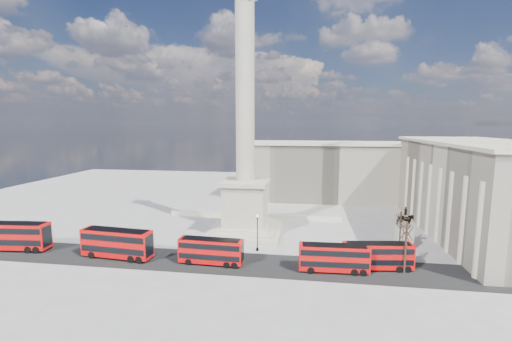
{
  "coord_description": "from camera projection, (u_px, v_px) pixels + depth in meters",
  "views": [
    {
      "loc": [
        11.68,
        -60.45,
        21.9
      ],
      "look_at": [
        2.82,
        0.18,
        13.47
      ],
      "focal_mm": 24.0,
      "sensor_mm": 36.0,
      "label": 1
    }
  ],
  "objects": [
    {
      "name": "red_bus_b",
      "position": [
        211.0,
        251.0,
        53.44
      ],
      "size": [
        10.21,
        2.8,
        4.1
      ],
      "rotation": [
        0.0,
        0.0,
        -0.04
      ],
      "color": "red",
      "rests_on": "ground"
    },
    {
      "name": "ground",
      "position": [
        241.0,
        242.0,
        63.92
      ],
      "size": [
        180.0,
        180.0,
        0.0
      ],
      "primitive_type": "plane",
      "color": "#A29F99",
      "rests_on": "ground"
    },
    {
      "name": "pedestrian_standing",
      "position": [
        349.0,
        255.0,
        54.95
      ],
      "size": [
        1.11,
        1.02,
        1.84
      ],
      "primitive_type": "imported",
      "rotation": [
        0.0,
        0.0,
        3.6
      ],
      "color": "black",
      "rests_on": "ground"
    },
    {
      "name": "red_bus_e",
      "position": [
        14.0,
        236.0,
        59.31
      ],
      "size": [
        12.3,
        3.77,
        4.91
      ],
      "rotation": [
        0.0,
        0.0,
        0.08
      ],
      "color": "red",
      "rests_on": "ground"
    },
    {
      "name": "bare_tree_mid",
      "position": [
        401.0,
        218.0,
        58.99
      ],
      "size": [
        1.9,
        1.9,
        7.2
      ],
      "rotation": [
        0.0,
        0.0,
        0.34
      ],
      "color": "#332319",
      "rests_on": "ground"
    },
    {
      "name": "asphalt_road",
      "position": [
        260.0,
        265.0,
        53.4
      ],
      "size": [
        120.0,
        9.0,
        0.01
      ],
      "primitive_type": "cube",
      "color": "black",
      "rests_on": "ground"
    },
    {
      "name": "red_bus_c",
      "position": [
        334.0,
        258.0,
        50.64
      ],
      "size": [
        10.32,
        2.78,
        4.15
      ],
      "rotation": [
        0.0,
        0.0,
        0.04
      ],
      "color": "red",
      "rests_on": "ground"
    },
    {
      "name": "nelsons_column",
      "position": [
        245.0,
        170.0,
        67.06
      ],
      "size": [
        14.0,
        14.0,
        49.85
      ],
      "color": "#BDB69E",
      "rests_on": "ground"
    },
    {
      "name": "bare_tree_far",
      "position": [
        445.0,
        198.0,
        73.21
      ],
      "size": [
        1.91,
        1.91,
        7.81
      ],
      "rotation": [
        0.0,
        0.0,
        -0.15
      ],
      "color": "#332319",
      "rests_on": "ground"
    },
    {
      "name": "pedestrian_walking",
      "position": [
        366.0,
        254.0,
        55.43
      ],
      "size": [
        0.7,
        0.5,
        1.79
      ],
      "primitive_type": "imported",
      "rotation": [
        0.0,
        0.0,
        -0.12
      ],
      "color": "black",
      "rests_on": "ground"
    },
    {
      "name": "red_bus_a",
      "position": [
        117.0,
        243.0,
        55.85
      ],
      "size": [
        12.05,
        3.79,
        4.8
      ],
      "rotation": [
        0.0,
        0.0,
        -0.09
      ],
      "color": "red",
      "rests_on": "ground"
    },
    {
      "name": "pedestrian_crossing",
      "position": [
        337.0,
        252.0,
        56.47
      ],
      "size": [
        0.81,
        1.09,
        1.71
      ],
      "primitive_type": "imported",
      "rotation": [
        0.0,
        0.0,
        2.02
      ],
      "color": "black",
      "rests_on": "ground"
    },
    {
      "name": "victorian_lamp",
      "position": [
        257.0,
        230.0,
        58.85
      ],
      "size": [
        0.55,
        0.55,
        6.44
      ],
      "rotation": [
        0.0,
        0.0,
        -0.01
      ],
      "color": "black",
      "rests_on": "ground"
    },
    {
      "name": "building_northeast",
      "position": [
        334.0,
        171.0,
        99.13
      ],
      "size": [
        51.0,
        17.0,
        16.6
      ],
      "color": "#BBB099",
      "rests_on": "ground"
    },
    {
      "name": "bare_tree_near",
      "position": [
        407.0,
        231.0,
        49.55
      ],
      "size": [
        1.88,
        1.88,
        8.24
      ],
      "rotation": [
        0.0,
        0.0,
        -0.0
      ],
      "color": "#332319",
      "rests_on": "ground"
    },
    {
      "name": "balustrade_wall",
      "position": [
        254.0,
        216.0,
        79.53
      ],
      "size": [
        40.0,
        0.6,
        1.1
      ],
      "primitive_type": "cube",
      "color": "beige",
      "rests_on": "ground"
    },
    {
      "name": "building_east",
      "position": [
        479.0,
        189.0,
        66.0
      ],
      "size": [
        19.0,
        46.0,
        18.6
      ],
      "color": "#BBB099",
      "rests_on": "ground"
    },
    {
      "name": "equestrian_statue",
      "position": [
        404.0,
        234.0,
        60.15
      ],
      "size": [
        3.56,
        2.67,
        7.53
      ],
      "color": "beige",
      "rests_on": "ground"
    },
    {
      "name": "red_bus_d",
      "position": [
        378.0,
        256.0,
        51.46
      ],
      "size": [
        10.45,
        3.65,
        4.15
      ],
      "rotation": [
        0.0,
        0.0,
        0.13
      ],
      "color": "red",
      "rests_on": "ground"
    }
  ]
}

